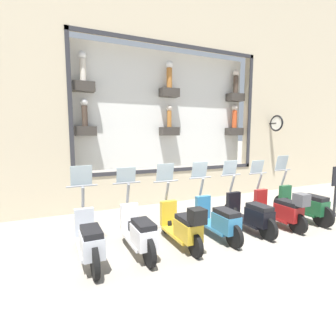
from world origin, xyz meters
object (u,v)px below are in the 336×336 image
Objects in this scene: scooter_black_2 at (251,214)px; scooter_red_1 at (281,209)px; scooter_white_5 at (139,232)px; scooter_silver_6 at (89,240)px; shop_sign_post at (336,188)px; scooter_teal_3 at (218,220)px; scooter_yellow_4 at (183,225)px; scooter_green_0 at (304,205)px.

scooter_red_1 is at bearing -94.10° from scooter_black_2.
scooter_black_2 is at bearing -90.03° from scooter_white_5.
scooter_black_2 reaches higher than scooter_red_1.
scooter_silver_6 is (0.01, 3.69, 0.02)m from scooter_black_2.
scooter_silver_6 is 6.81m from shop_sign_post.
scooter_teal_3 is 1.00× the size of scooter_yellow_4.
scooter_red_1 is 1.00× the size of scooter_teal_3.
scooter_green_0 reaches higher than shop_sign_post.
scooter_yellow_4 is at bearing 92.12° from scooter_black_2.
scooter_black_2 is (0.07, 0.92, -0.03)m from scooter_red_1.
scooter_white_5 is at bearing -90.26° from scooter_silver_6.
scooter_black_2 is at bearing 89.86° from shop_sign_post.
scooter_silver_6 is at bearing 89.11° from scooter_red_1.
scooter_yellow_4 is (-0.00, 2.77, -0.00)m from scooter_red_1.
scooter_black_2 is 0.99× the size of scooter_silver_6.
scooter_white_5 is at bearing 88.95° from scooter_red_1.
scooter_white_5 is 0.92m from scooter_silver_6.
shop_sign_post is (0.06, -4.96, 0.31)m from scooter_yellow_4.
scooter_white_5 is (0.07, 0.92, -0.02)m from scooter_yellow_4.
scooter_red_1 is at bearing -89.96° from scooter_yellow_4.
scooter_green_0 is 0.93m from scooter_red_1.
shop_sign_post is at bearing -90.11° from scooter_silver_6.
scooter_teal_3 is 0.93m from scooter_yellow_4.
scooter_yellow_4 is (-0.07, 3.69, 0.01)m from scooter_green_0.
scooter_teal_3 is 1.23× the size of shop_sign_post.
scooter_silver_6 reaches higher than scooter_white_5.
scooter_white_5 is at bearing 89.97° from scooter_black_2.
scooter_green_0 reaches higher than scooter_silver_6.
scooter_teal_3 is at bearing 87.96° from scooter_red_1.
scooter_red_1 is 1.23× the size of shop_sign_post.
scooter_green_0 reaches higher than scooter_white_5.
scooter_black_2 is 1.00× the size of scooter_white_5.
scooter_silver_6 is at bearing 87.71° from scooter_yellow_4.
shop_sign_post is at bearing -88.47° from scooter_red_1.
scooter_teal_3 is at bearing 89.90° from shop_sign_post.
scooter_black_2 is 3.13m from shop_sign_post.
scooter_red_1 is 0.99× the size of scooter_silver_6.
scooter_white_5 is at bearing 90.05° from scooter_green_0.
scooter_red_1 is 0.93m from scooter_black_2.
scooter_silver_6 is (0.01, 2.77, 0.02)m from scooter_teal_3.
scooter_green_0 is 2.77m from scooter_teal_3.
scooter_green_0 is 1.00× the size of scooter_white_5.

